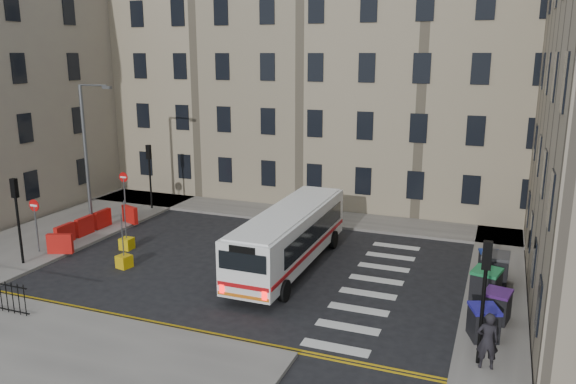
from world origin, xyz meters
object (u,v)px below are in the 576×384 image
Objects in this scene: wheelie_bin_e at (490,264)px; wheelie_bin_b at (497,306)px; bollard_yellow at (127,244)px; wheelie_bin_c at (486,285)px; pedestrian at (487,341)px; wheelie_bin_a at (483,322)px; wheelie_bin_d at (495,270)px; bus at (290,235)px; bollard_chevron at (124,261)px; streetlamp at (86,154)px.

wheelie_bin_b is at bearing -97.56° from wheelie_bin_e.
bollard_yellow is (-17.53, -2.55, -0.41)m from wheelie_bin_e.
pedestrian is (0.24, -5.26, 0.28)m from wheelie_bin_c.
wheelie_bin_c is 17.47m from bollard_yellow.
wheelie_bin_d is (0.22, 5.01, 0.13)m from wheelie_bin_a.
bollard_yellow is at bearing 175.64° from wheelie_bin_e.
pedestrian is (0.17, -8.01, 0.37)m from wheelie_bin_e.
bus reaches higher than bollard_yellow.
wheelie_bin_d is 0.76× the size of pedestrian.
pedestrian is 18.54m from bollard_yellow.
bus reaches higher than wheelie_bin_d.
wheelie_bin_b reaches higher than bollard_chevron.
wheelie_bin_d reaches higher than wheelie_bin_e.
bollard_yellow is (-17.93, 1.88, -0.43)m from wheelie_bin_b.
streetlamp reaches higher than bus.
bus is 8.82m from wheelie_bin_c.
streetlamp is at bearing 141.70° from bollard_chevron.
pedestrian is at bearing -81.86° from wheelie_bin_b.
wheelie_bin_a is 1.08× the size of wheelie_bin_b.
wheelie_bin_a is 16.11m from bollard_chevron.
bollard_chevron is (5.61, -4.43, -4.04)m from streetlamp.
streetlamp is 6.89× the size of wheelie_bin_e.
streetlamp is 23.39m from pedestrian.
wheelie_bin_a is at bearing -14.85° from streetlamp.
bollard_yellow and bollard_chevron have the same top height.
wheelie_bin_a is at bearing -90.36° from wheelie_bin_d.
bus is 8.40× the size of wheelie_bin_b.
pedestrian reaches higher than wheelie_bin_e.
streetlamp reaches higher than wheelie_bin_c.
wheelie_bin_b is 1.75m from wheelie_bin_c.
wheelie_bin_b is 0.65× the size of pedestrian.
streetlamp is 0.80× the size of bus.
bus is 9.77m from wheelie_bin_a.
wheelie_bin_e is (-0.39, 4.43, -0.02)m from wheelie_bin_b.
streetlamp is 6.20m from bollard_yellow.
bollard_yellow is at bearing -174.27° from wheelie_bin_b.
wheelie_bin_a is at bearing -4.68° from bollard_chevron.
bus is at bearing 4.41° from bollard_yellow.
pedestrian is at bearing -34.36° from bus.
wheelie_bin_b is 1.02× the size of wheelie_bin_e.
bus is at bearing 21.41° from bollard_chevron.
wheelie_bin_b is (9.21, -2.55, -0.85)m from bus.
wheelie_bin_e is at bearing 70.13° from wheelie_bin_a.
wheelie_bin_d reaches higher than bollard_yellow.
pedestrian is 16.57m from bollard_chevron.
pedestrian is at bearing -11.46° from bollard_chevron.
wheelie_bin_b is 2.01× the size of bollard_chevron.
wheelie_bin_c reaches higher than bollard_yellow.
wheelie_bin_a is 1.65m from wheelie_bin_b.
bus is at bearing -45.65° from pedestrian.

